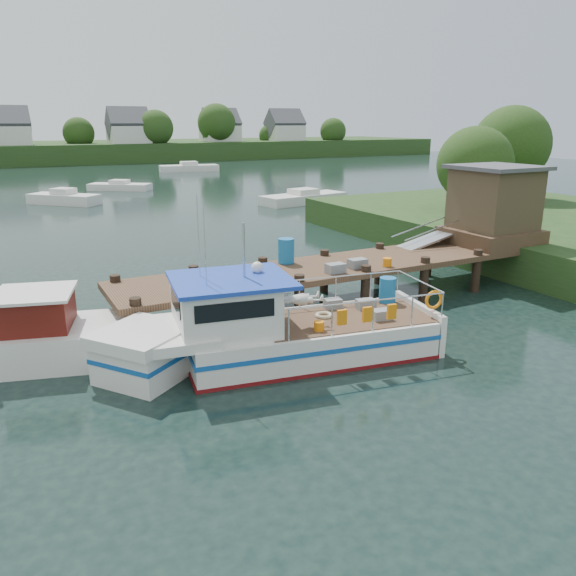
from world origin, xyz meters
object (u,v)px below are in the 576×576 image
moored_c (303,198)px  moored_d (120,186)px  dock (444,228)px  work_boat (5,341)px  moored_far (189,168)px  lobster_boat (269,333)px  moored_b (64,198)px

moored_c → moored_d: size_ratio=1.29×
dock → work_boat: dock is taller
moored_far → dock: bearing=-105.1°
lobster_boat → moored_d: size_ratio=1.62×
dock → moored_c: bearing=73.7°
work_boat → dock: bearing=17.2°
moored_c → lobster_boat: bearing=-121.0°
work_boat → moored_d: 39.92m
work_boat → moored_b: bearing=96.2°
work_boat → moored_far: size_ratio=0.99×
moored_c → moored_b: bearing=154.3°
moored_far → moored_c: 32.57m
lobster_boat → moored_far: lobster_boat is taller
dock → moored_d: bearing=96.3°
dock → work_boat: 15.31m
moored_far → work_boat: bearing=-119.5°
lobster_boat → moored_d: (4.87, 41.44, -0.45)m
dock → moored_b: dock is taller
lobster_boat → moored_far: bearing=83.1°
dock → moored_d: 38.29m
moored_far → moored_b: size_ratio=1.44×
moored_c → dock: bearing=-106.1°
lobster_boat → moored_b: (-0.91, 33.98, -0.35)m
moored_d → moored_b: bearing=-152.5°
moored_far → moored_c: bearing=-99.3°
lobster_boat → moored_b: lobster_boat is taller
lobster_boat → moored_d: 41.72m
moored_b → moored_c: moored_b is taller
dock → moored_c: dock is taller
moored_far → moored_c: moored_far is taller
moored_c → moored_d: 18.93m
dock → moored_d: dock is taller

